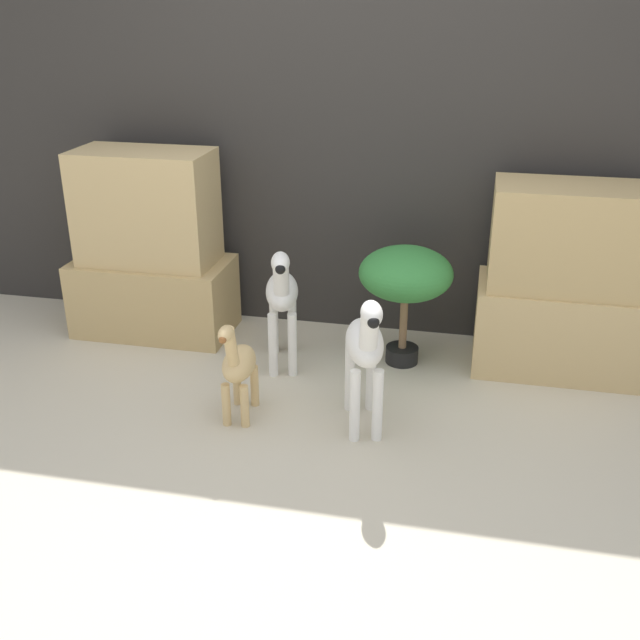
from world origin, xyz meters
TOP-DOWN VIEW (x-y plane):
  - ground_plane at (0.00, 0.00)m, footprint 14.00×14.00m
  - wall_back at (0.00, 1.50)m, footprint 6.40×0.08m
  - rock_pillar_left at (-1.12, 1.16)m, footprint 0.87×0.46m
  - rock_pillar_right at (1.12, 1.16)m, footprint 0.87×0.46m
  - zebra_right at (0.22, 0.36)m, footprint 0.25×0.51m
  - zebra_left at (-0.28, 0.86)m, footprint 0.25×0.51m
  - giraffe_figurine at (-0.35, 0.33)m, footprint 0.16×0.39m
  - potted_palm_front at (0.32, 1.05)m, footprint 0.48×0.48m

SIDE VIEW (x-z plane):
  - ground_plane at x=0.00m, z-range 0.00..0.00m
  - giraffe_figurine at x=-0.35m, z-range 0.00..0.53m
  - zebra_right at x=0.22m, z-range 0.05..0.74m
  - zebra_left at x=-0.28m, z-range 0.05..0.74m
  - rock_pillar_right at x=1.12m, z-range -0.02..0.94m
  - rock_pillar_left at x=-1.12m, z-range -0.05..0.99m
  - potted_palm_front at x=0.32m, z-range 0.16..0.80m
  - wall_back at x=0.00m, z-range 0.00..2.20m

